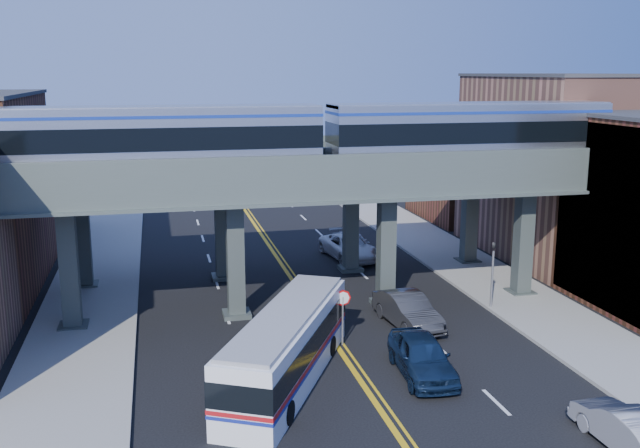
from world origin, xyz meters
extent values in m
plane|color=black|center=(0.00, 0.00, 0.00)|extent=(120.00, 120.00, 0.00)
cube|color=gray|center=(-11.50, 10.00, 0.08)|extent=(5.00, 70.00, 0.16)
cube|color=gray|center=(11.50, 10.00, 0.08)|extent=(5.00, 70.00, 0.16)
cube|color=#99614F|center=(-18.50, 29.00, 4.00)|extent=(8.00, 10.00, 8.00)
cube|color=#99614F|center=(18.50, 16.00, 6.00)|extent=(8.00, 14.00, 12.00)
cube|color=brown|center=(18.50, 29.00, 4.50)|extent=(8.00, 10.00, 9.00)
cube|color=teal|center=(14.55, 4.00, 4.75)|extent=(0.10, 9.50, 9.50)
cube|color=#404B47|center=(-12.00, 8.00, 3.00)|extent=(0.85, 0.85, 6.00)
cube|color=#404B47|center=(-4.00, 8.00, 3.00)|extent=(0.85, 0.85, 6.00)
cube|color=#404B47|center=(4.00, 8.00, 3.00)|extent=(0.85, 0.85, 6.00)
cube|color=#404B47|center=(12.00, 8.00, 3.00)|extent=(0.85, 0.85, 6.00)
cube|color=#4F5A52|center=(0.00, 8.00, 6.70)|extent=(52.00, 3.60, 1.40)
cube|color=#404B47|center=(-12.00, 15.00, 3.00)|extent=(0.85, 0.85, 6.00)
cube|color=#404B47|center=(-4.00, 15.00, 3.00)|extent=(0.85, 0.85, 6.00)
cube|color=#404B47|center=(4.00, 15.00, 3.00)|extent=(0.85, 0.85, 6.00)
cube|color=#404B47|center=(12.00, 15.00, 3.00)|extent=(0.85, 0.85, 6.00)
cube|color=#4F5A52|center=(0.00, 15.00, 6.70)|extent=(52.00, 3.60, 1.40)
cube|color=black|center=(-12.00, 8.00, 7.52)|extent=(2.15, 2.15, 0.24)
cube|color=black|center=(-2.47, 8.00, 7.52)|extent=(2.15, 2.15, 0.24)
cube|color=#AAACB4|center=(-7.23, 8.00, 9.21)|extent=(14.89, 2.84, 3.13)
cube|color=black|center=(-7.23, 8.00, 9.36)|extent=(14.91, 2.90, 1.08)
cube|color=black|center=(3.69, 8.00, 7.52)|extent=(2.15, 2.15, 0.24)
cube|color=black|center=(13.22, 8.00, 7.52)|extent=(2.15, 2.15, 0.24)
cube|color=#AAACB4|center=(8.46, 8.00, 9.21)|extent=(14.89, 2.84, 3.13)
cube|color=black|center=(8.46, 8.00, 9.36)|extent=(14.91, 2.90, 1.08)
cylinder|color=slate|center=(0.30, 3.00, 1.15)|extent=(0.09, 0.09, 2.30)
cylinder|color=red|center=(0.30, 3.00, 2.25)|extent=(0.76, 0.04, 0.76)
cylinder|color=slate|center=(9.20, 6.00, 1.60)|extent=(0.12, 0.12, 3.20)
imported|color=black|center=(9.20, 6.00, 3.65)|extent=(0.15, 0.18, 0.90)
cube|color=white|center=(-2.91, -0.33, 1.40)|extent=(7.10, 10.71, 2.80)
cube|color=black|center=(-2.91, -0.33, 1.76)|extent=(7.17, 10.78, 0.95)
cube|color=#B21419|center=(-2.91, -0.33, 1.13)|extent=(7.16, 10.77, 0.16)
cylinder|color=black|center=(-4.51, -3.41, 0.45)|extent=(2.59, 1.93, 0.90)
cylinder|color=black|center=(-1.51, 2.37, 0.45)|extent=(2.59, 1.93, 0.90)
imported|color=#0F1F39|center=(2.61, -1.04, 0.85)|extent=(2.37, 5.13, 1.70)
imported|color=#29292B|center=(4.05, 4.65, 0.82)|extent=(2.27, 5.12, 1.64)
imported|color=silver|center=(4.73, 17.93, 0.78)|extent=(3.34, 5.91, 1.56)
imported|color=#A8A8AD|center=(5.00, 18.24, 0.78)|extent=(2.24, 5.39, 1.56)
imported|color=#99989D|center=(7.13, -8.00, 0.72)|extent=(1.65, 4.40, 1.44)
camera|label=1|loc=(-7.72, -26.90, 12.32)|focal=40.00mm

